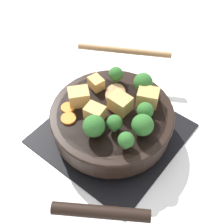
# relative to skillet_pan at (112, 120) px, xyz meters

# --- Properties ---
(ground_plane) EXTENTS (2.40, 2.40, 0.00)m
(ground_plane) POSITION_rel_skillet_pan_xyz_m (-0.00, 0.00, -0.06)
(ground_plane) COLOR white
(front_burner_grate) EXTENTS (0.31, 0.31, 0.03)m
(front_burner_grate) POSITION_rel_skillet_pan_xyz_m (-0.00, 0.00, -0.05)
(front_burner_grate) COLOR black
(front_burner_grate) RESTS_ON ground_plane
(skillet_pan) EXTENTS (0.35, 0.39, 0.06)m
(skillet_pan) POSITION_rel_skillet_pan_xyz_m (0.00, 0.00, 0.00)
(skillet_pan) COLOR black
(skillet_pan) RESTS_ON front_burner_grate
(wooden_spoon) EXTENTS (0.23, 0.25, 0.02)m
(wooden_spoon) POSITION_rel_skillet_pan_xyz_m (-0.07, 0.13, 0.03)
(wooden_spoon) COLOR #A87A4C
(wooden_spoon) RESTS_ON skillet_pan
(tofu_cube_center_large) EXTENTS (0.06, 0.05, 0.04)m
(tofu_cube_center_large) POSITION_rel_skillet_pan_xyz_m (0.04, 0.08, 0.04)
(tofu_cube_center_large) COLOR tan
(tofu_cube_center_large) RESTS_ON skillet_pan
(tofu_cube_near_handle) EXTENTS (0.05, 0.04, 0.03)m
(tofu_cube_near_handle) POSITION_rel_skillet_pan_xyz_m (-0.02, -0.03, 0.04)
(tofu_cube_near_handle) COLOR tan
(tofu_cube_near_handle) RESTS_ON skillet_pan
(tofu_cube_east_chunk) EXTENTS (0.05, 0.04, 0.04)m
(tofu_cube_east_chunk) POSITION_rel_skillet_pan_xyz_m (0.01, 0.02, 0.04)
(tofu_cube_east_chunk) COLOR tan
(tofu_cube_east_chunk) RESTS_ON skillet_pan
(tofu_cube_west_chunk) EXTENTS (0.04, 0.04, 0.03)m
(tofu_cube_west_chunk) POSITION_rel_skillet_pan_xyz_m (-0.08, 0.04, 0.04)
(tofu_cube_west_chunk) COLOR tan
(tofu_cube_west_chunk) RESTS_ON skillet_pan
(tofu_cube_back_piece) EXTENTS (0.06, 0.06, 0.04)m
(tofu_cube_back_piece) POSITION_rel_skillet_pan_xyz_m (-0.08, -0.02, 0.04)
(tofu_cube_back_piece) COLOR tan
(tofu_cube_back_piece) RESTS_ON skillet_pan
(broccoli_floret_near_spoon) EXTENTS (0.03, 0.03, 0.04)m
(broccoli_floret_near_spoon) POSITION_rel_skillet_pan_xyz_m (0.03, -0.03, 0.05)
(broccoli_floret_near_spoon) COLOR #709956
(broccoli_floret_near_spoon) RESTS_ON skillet_pan
(broccoli_floret_center_top) EXTENTS (0.05, 0.05, 0.05)m
(broccoli_floret_center_top) POSITION_rel_skillet_pan_xyz_m (0.01, 0.10, 0.05)
(broccoli_floret_center_top) COLOR #709956
(broccoli_floret_center_top) RESTS_ON skillet_pan
(broccoli_floret_east_rim) EXTENTS (0.05, 0.05, 0.05)m
(broccoli_floret_east_rim) POSITION_rel_skillet_pan_xyz_m (0.09, -0.01, 0.05)
(broccoli_floret_east_rim) COLOR #709956
(broccoli_floret_east_rim) RESTS_ON skillet_pan
(broccoli_floret_west_rim) EXTENTS (0.03, 0.03, 0.04)m
(broccoli_floret_west_rim) POSITION_rel_skillet_pan_xyz_m (-0.06, 0.09, 0.05)
(broccoli_floret_west_rim) COLOR #709956
(broccoli_floret_west_rim) RESTS_ON skillet_pan
(broccoli_floret_north_edge) EXTENTS (0.05, 0.05, 0.05)m
(broccoli_floret_north_edge) POSITION_rel_skillet_pan_xyz_m (0.01, -0.07, 0.05)
(broccoli_floret_north_edge) COLOR #709956
(broccoli_floret_north_edge) RESTS_ON skillet_pan
(broccoli_floret_south_cluster) EXTENTS (0.03, 0.03, 0.04)m
(broccoli_floret_south_cluster) POSITION_rel_skillet_pan_xyz_m (0.08, -0.05, 0.05)
(broccoli_floret_south_cluster) COLOR #709956
(broccoli_floret_south_cluster) RESTS_ON skillet_pan
(broccoli_floret_mid_floret) EXTENTS (0.04, 0.04, 0.04)m
(broccoli_floret_mid_floret) POSITION_rel_skillet_pan_xyz_m (0.07, 0.03, 0.05)
(broccoli_floret_mid_floret) COLOR #709956
(broccoli_floret_mid_floret) RESTS_ON skillet_pan
(carrot_slice_orange_thin) EXTENTS (0.03, 0.03, 0.01)m
(carrot_slice_orange_thin) POSITION_rel_skillet_pan_xyz_m (-0.06, -0.07, 0.03)
(carrot_slice_orange_thin) COLOR orange
(carrot_slice_orange_thin) RESTS_ON skillet_pan
(carrot_slice_near_center) EXTENTS (0.03, 0.03, 0.01)m
(carrot_slice_near_center) POSITION_rel_skillet_pan_xyz_m (-0.09, -0.05, 0.03)
(carrot_slice_near_center) COLOR orange
(carrot_slice_near_center) RESTS_ON skillet_pan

